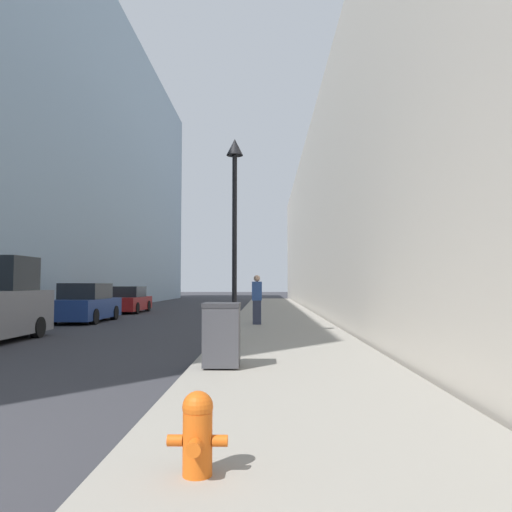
{
  "coord_description": "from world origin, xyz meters",
  "views": [
    {
      "loc": [
        5.26,
        -3.28,
        1.65
      ],
      "look_at": [
        4.83,
        18.72,
        2.88
      ],
      "focal_mm": 35.0,
      "sensor_mm": 36.0,
      "label": 1
    }
  ],
  "objects_px": {
    "pedestrian_on_sidewalk": "(257,300)",
    "fire_hydrant": "(197,431)",
    "parked_sedan_near": "(86,304)",
    "parked_sedan_far": "(128,300)",
    "lamppost": "(235,205)",
    "trash_bin": "(222,334)"
  },
  "relations": [
    {
      "from": "fire_hydrant",
      "to": "parked_sedan_near",
      "type": "height_order",
      "value": "parked_sedan_near"
    },
    {
      "from": "parked_sedan_near",
      "to": "pedestrian_on_sidewalk",
      "type": "xyz_separation_m",
      "value": [
        7.52,
        -3.16,
        0.3
      ]
    },
    {
      "from": "parked_sedan_near",
      "to": "parked_sedan_far",
      "type": "xyz_separation_m",
      "value": [
        -0.08,
        7.01,
        -0.07
      ]
    },
    {
      "from": "fire_hydrant",
      "to": "parked_sedan_near",
      "type": "bearing_deg",
      "value": 112.48
    },
    {
      "from": "pedestrian_on_sidewalk",
      "to": "fire_hydrant",
      "type": "bearing_deg",
      "value": -90.81
    },
    {
      "from": "fire_hydrant",
      "to": "lamppost",
      "type": "relative_size",
      "value": 0.12
    },
    {
      "from": "trash_bin",
      "to": "pedestrian_on_sidewalk",
      "type": "relative_size",
      "value": 0.63
    },
    {
      "from": "lamppost",
      "to": "pedestrian_on_sidewalk",
      "type": "height_order",
      "value": "lamppost"
    },
    {
      "from": "fire_hydrant",
      "to": "trash_bin",
      "type": "distance_m",
      "value": 5.02
    },
    {
      "from": "trash_bin",
      "to": "parked_sedan_near",
      "type": "distance_m",
      "value": 14.52
    },
    {
      "from": "parked_sedan_near",
      "to": "trash_bin",
      "type": "bearing_deg",
      "value": -60.88
    },
    {
      "from": "fire_hydrant",
      "to": "lamppost",
      "type": "xyz_separation_m",
      "value": [
        -0.32,
        9.6,
        3.32
      ]
    },
    {
      "from": "lamppost",
      "to": "parked_sedan_near",
      "type": "relative_size",
      "value": 1.21
    },
    {
      "from": "fire_hydrant",
      "to": "pedestrian_on_sidewalk",
      "type": "height_order",
      "value": "pedestrian_on_sidewalk"
    },
    {
      "from": "parked_sedan_near",
      "to": "pedestrian_on_sidewalk",
      "type": "relative_size",
      "value": 2.5
    },
    {
      "from": "parked_sedan_near",
      "to": "parked_sedan_far",
      "type": "bearing_deg",
      "value": 90.66
    },
    {
      "from": "fire_hydrant",
      "to": "lamppost",
      "type": "bearing_deg",
      "value": 91.9
    },
    {
      "from": "parked_sedan_far",
      "to": "pedestrian_on_sidewalk",
      "type": "relative_size",
      "value": 2.44
    },
    {
      "from": "trash_bin",
      "to": "lamppost",
      "type": "distance_m",
      "value": 5.53
    },
    {
      "from": "fire_hydrant",
      "to": "parked_sedan_near",
      "type": "relative_size",
      "value": 0.14
    },
    {
      "from": "trash_bin",
      "to": "fire_hydrant",
      "type": "bearing_deg",
      "value": -87.09
    },
    {
      "from": "parked_sedan_near",
      "to": "parked_sedan_far",
      "type": "relative_size",
      "value": 1.03
    }
  ]
}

